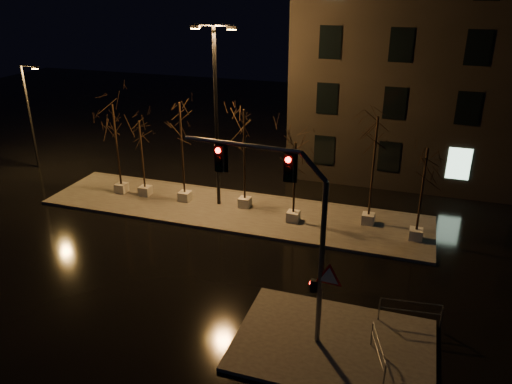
% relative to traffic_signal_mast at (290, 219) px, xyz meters
% --- Properties ---
extents(ground, '(90.00, 90.00, 0.00)m').
position_rel_traffic_signal_mast_xyz_m(ground, '(-5.76, 3.47, -4.81)').
color(ground, black).
rests_on(ground, ground).
extents(median, '(22.00, 5.00, 0.15)m').
position_rel_traffic_signal_mast_xyz_m(median, '(-5.76, 9.47, -4.73)').
color(median, '#44413D').
rests_on(median, ground).
extents(sidewalk_corner, '(7.00, 5.00, 0.15)m').
position_rel_traffic_signal_mast_xyz_m(sidewalk_corner, '(1.74, -0.03, -4.73)').
color(sidewalk_corner, '#44413D').
rests_on(sidewalk_corner, ground).
extents(building, '(25.00, 12.00, 15.00)m').
position_rel_traffic_signal_mast_xyz_m(building, '(8.24, 21.47, 2.69)').
color(building, black).
rests_on(building, ground).
extents(tree_0, '(1.80, 1.80, 5.59)m').
position_rel_traffic_signal_mast_xyz_m(tree_0, '(-13.07, 9.64, -0.42)').
color(tree_0, beige).
rests_on(tree_0, median).
extents(tree_1, '(1.80, 1.80, 4.72)m').
position_rel_traffic_signal_mast_xyz_m(tree_1, '(-11.47, 9.70, -1.07)').
color(tree_1, beige).
rests_on(tree_1, median).
extents(tree_2, '(1.80, 1.80, 6.01)m').
position_rel_traffic_signal_mast_xyz_m(tree_2, '(-8.83, 9.71, -0.10)').
color(tree_2, beige).
rests_on(tree_2, median).
extents(tree_3, '(1.80, 1.80, 5.81)m').
position_rel_traffic_signal_mast_xyz_m(tree_3, '(-5.19, 10.00, -0.25)').
color(tree_3, beige).
rests_on(tree_3, median).
extents(tree_4, '(1.80, 1.80, 4.55)m').
position_rel_traffic_signal_mast_xyz_m(tree_4, '(-2.10, 9.07, -1.20)').
color(tree_4, beige).
rests_on(tree_4, median).
extents(tree_5, '(1.80, 1.80, 5.99)m').
position_rel_traffic_signal_mast_xyz_m(tree_5, '(1.77, 10.04, -0.11)').
color(tree_5, beige).
rests_on(tree_5, median).
extents(tree_6, '(1.80, 1.80, 4.92)m').
position_rel_traffic_signal_mast_xyz_m(tree_6, '(4.24, 9.01, -0.92)').
color(tree_6, beige).
rests_on(tree_6, median).
extents(traffic_signal_mast, '(5.80, 0.55, 7.09)m').
position_rel_traffic_signal_mast_xyz_m(traffic_signal_mast, '(0.00, 0.00, 0.00)').
color(traffic_signal_mast, '#5B5E63').
rests_on(traffic_signal_mast, sidewalk_corner).
extents(streetlight_main, '(2.48, 0.37, 9.94)m').
position_rel_traffic_signal_mast_xyz_m(streetlight_main, '(-6.76, 9.92, 1.08)').
color(streetlight_main, black).
rests_on(streetlight_main, median).
extents(streetlight_far, '(1.39, 0.27, 7.07)m').
position_rel_traffic_signal_mast_xyz_m(streetlight_far, '(-21.28, 12.07, -0.92)').
color(streetlight_far, black).
rests_on(streetlight_far, ground).
extents(guard_rail_a, '(2.28, 0.29, 0.99)m').
position_rel_traffic_signal_mast_xyz_m(guard_rail_a, '(4.24, 1.97, -4.01)').
color(guard_rail_a, '#5B5E63').
rests_on(guard_rail_a, sidewalk_corner).
extents(guard_rail_b, '(0.66, 2.02, 1.00)m').
position_rel_traffic_signal_mast_xyz_m(guard_rail_b, '(3.32, -0.70, -4.01)').
color(guard_rail_b, '#5B5E63').
rests_on(guard_rail_b, sidewalk_corner).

